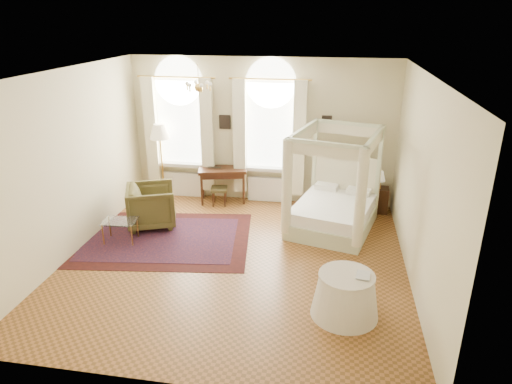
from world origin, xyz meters
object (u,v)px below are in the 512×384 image
Objects in this scene: writing_desk at (222,173)px; floor_lamp at (160,135)px; canopy_bed at (333,208)px; armchair at (152,206)px; nightstand at (379,200)px; coffee_table at (120,223)px; stool at (219,190)px; side_table at (345,295)px.

floor_lamp is (-1.46, -0.00, 0.84)m from writing_desk.
canopy_bed is 3.74m from armchair.
nightstand is at bearing -0.00° from writing_desk.
floor_lamp is at bearing -180.00° from writing_desk.
canopy_bed is 3.92× the size of nightstand.
nightstand is 5.57m from coffee_table.
canopy_bed is 1.85× the size of writing_desk.
coffee_table reaches higher than stool.
coffee_table is (-1.48, -2.33, -0.30)m from writing_desk.
coffee_table is 0.38× the size of floor_lamp.
side_table is at bearing -53.10° from stool.
writing_desk is 4.86m from side_table.
canopy_bed is 4.24m from coffee_table.
nightstand is 4.96m from armchair.
armchair is at bearing -162.11° from nightstand.
armchair is at bearing 148.17° from side_table.
canopy_bed is 5.28× the size of stool.
floor_lamp reaches higher than coffee_table.
canopy_bed reaches higher than nightstand.
writing_desk reaches higher than stool.
coffee_table is (-1.45, -2.12, 0.05)m from stool.
floor_lamp is 1.82× the size of side_table.
side_table is at bearing -54.90° from writing_desk.
writing_desk is at bearing 180.00° from nightstand.
canopy_bed is at bearing -14.83° from floor_lamp.
nightstand reaches higher than coffee_table.
coffee_table is 4.58m from side_table.
armchair is 1.91m from floor_lamp.
nightstand is at bearing 78.81° from side_table.
coffee_table is at bearing -162.71° from canopy_bed.
stool is 0.23× the size of floor_lamp.
side_table reaches higher than stool.
side_table is (0.22, -2.90, -0.14)m from canopy_bed.
stool is (-0.04, -0.21, -0.35)m from writing_desk.
writing_desk is 2.78m from coffee_table.
writing_desk is 2.85× the size of stool.
armchair reaches higher than writing_desk.
writing_desk is 0.66× the size of floor_lamp.
armchair is at bearing 67.41° from coffee_table.
floor_lamp is at bearing -10.46° from armchair.
floor_lamp is at bearing 180.00° from nightstand.
armchair reaches higher than stool.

